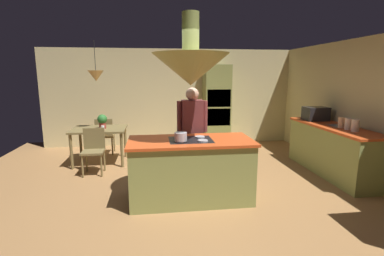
{
  "coord_description": "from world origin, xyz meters",
  "views": [
    {
      "loc": [
        -0.53,
        -4.33,
        1.9
      ],
      "look_at": [
        0.1,
        0.4,
        1.0
      ],
      "focal_mm": 26.9,
      "sensor_mm": 36.0,
      "label": 1
    }
  ],
  "objects": [
    {
      "name": "ground",
      "position": [
        0.0,
        0.0,
        0.0
      ],
      "size": [
        8.16,
        8.16,
        0.0
      ],
      "primitive_type": "plane",
      "color": "#9E7042"
    },
    {
      "name": "wall_back",
      "position": [
        0.0,
        3.45,
        1.27
      ],
      "size": [
        6.8,
        0.1,
        2.55
      ],
      "primitive_type": "cube",
      "color": "beige",
      "rests_on": "ground"
    },
    {
      "name": "wall_right",
      "position": [
        3.25,
        0.4,
        1.27
      ],
      "size": [
        0.1,
        7.2,
        2.55
      ],
      "primitive_type": "cube",
      "color": "beige",
      "rests_on": "ground"
    },
    {
      "name": "kitchen_island",
      "position": [
        0.0,
        -0.2,
        0.47
      ],
      "size": [
        1.85,
        0.89,
        0.96
      ],
      "color": "#8C934C",
      "rests_on": "ground"
    },
    {
      "name": "counter_run_right",
      "position": [
        2.84,
        0.6,
        0.48
      ],
      "size": [
        0.73,
        2.26,
        0.94
      ],
      "color": "#8C934C",
      "rests_on": "ground"
    },
    {
      "name": "oven_tower",
      "position": [
        1.1,
        3.04,
        1.07
      ],
      "size": [
        0.66,
        0.62,
        2.13
      ],
      "color": "#8C934C",
      "rests_on": "ground"
    },
    {
      "name": "dining_table",
      "position": [
        -1.7,
        1.9,
        0.66
      ],
      "size": [
        1.11,
        0.88,
        0.76
      ],
      "color": "olive",
      "rests_on": "ground"
    },
    {
      "name": "person_at_island",
      "position": [
        0.12,
        0.51,
        0.96
      ],
      "size": [
        0.53,
        0.22,
        1.68
      ],
      "color": "tan",
      "rests_on": "ground"
    },
    {
      "name": "range_hood",
      "position": [
        0.0,
        -0.2,
        1.99
      ],
      "size": [
        1.1,
        1.1,
        1.0
      ],
      "color": "#8C934C"
    },
    {
      "name": "pendant_light_over_table",
      "position": [
        -1.7,
        1.9,
        1.86
      ],
      "size": [
        0.32,
        0.32,
        0.82
      ],
      "color": "#E0B266"
    },
    {
      "name": "chair_facing_island",
      "position": [
        -1.7,
        1.24,
        0.5
      ],
      "size": [
        0.4,
        0.4,
        0.87
      ],
      "color": "olive",
      "rests_on": "ground"
    },
    {
      "name": "chair_by_back_wall",
      "position": [
        -1.7,
        2.56,
        0.5
      ],
      "size": [
        0.4,
        0.4,
        0.87
      ],
      "rotation": [
        0.0,
        0.0,
        3.14
      ],
      "color": "olive",
      "rests_on": "ground"
    },
    {
      "name": "potted_plant_on_table",
      "position": [
        -1.62,
        1.88,
        0.93
      ],
      "size": [
        0.2,
        0.2,
        0.3
      ],
      "color": "#99382D",
      "rests_on": "dining_table"
    },
    {
      "name": "cup_on_table",
      "position": [
        -1.59,
        1.68,
        0.81
      ],
      "size": [
        0.07,
        0.07,
        0.09
      ],
      "primitive_type": "cylinder",
      "color": "white",
      "rests_on": "dining_table"
    },
    {
      "name": "canister_flour",
      "position": [
        2.84,
        0.04,
        1.04
      ],
      "size": [
        0.12,
        0.12,
        0.21
      ],
      "primitive_type": "cylinder",
      "color": "silver",
      "rests_on": "counter_run_right"
    },
    {
      "name": "canister_sugar",
      "position": [
        2.84,
        0.22,
        1.04
      ],
      "size": [
        0.11,
        0.11,
        0.2
      ],
      "primitive_type": "cylinder",
      "color": "silver",
      "rests_on": "counter_run_right"
    },
    {
      "name": "canister_tea",
      "position": [
        2.84,
        0.4,
        1.03
      ],
      "size": [
        0.12,
        0.12,
        0.19
      ],
      "primitive_type": "cylinder",
      "color": "#E0B78C",
      "rests_on": "counter_run_right"
    },
    {
      "name": "microwave_on_counter",
      "position": [
        2.84,
        1.27,
        1.08
      ],
      "size": [
        0.46,
        0.36,
        0.28
      ],
      "primitive_type": "cube",
      "color": "#232326",
      "rests_on": "counter_run_right"
    },
    {
      "name": "cooking_pot_on_cooktop",
      "position": [
        -0.16,
        -0.33,
        1.02
      ],
      "size": [
        0.18,
        0.18,
        0.12
      ],
      "primitive_type": "cylinder",
      "color": "#B2B2B7",
      "rests_on": "kitchen_island"
    }
  ]
}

